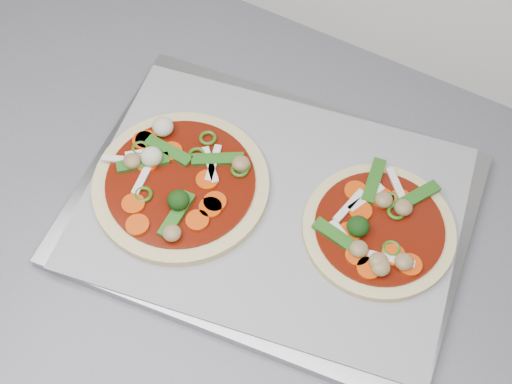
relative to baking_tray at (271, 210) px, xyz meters
The scene contains 4 objects.
baking_tray is the anchor object (origin of this frame).
parchment 0.01m from the baking_tray, ahead, with size 0.40×0.29×0.00m, color #9E9EA4.
pizza_left 0.11m from the baking_tray, 164.54° to the right, with size 0.24×0.24×0.03m.
pizza_right 0.12m from the baking_tray, 12.71° to the left, with size 0.20×0.20×0.03m.
Camera 1 is at (-0.21, 0.98, 1.58)m, focal length 50.00 mm.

